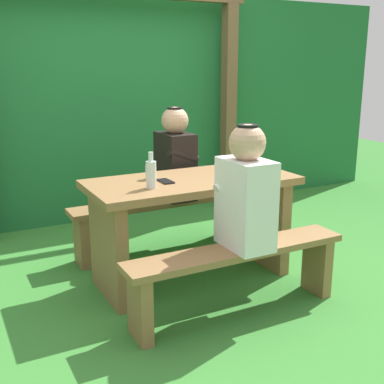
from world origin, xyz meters
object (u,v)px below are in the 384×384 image
object	(u,v)px
picnic_table	(192,211)
person_black_coat	(175,157)
bottle_left	(151,174)
cell_phone	(166,181)
drinking_glass	(150,172)
bench_far	(158,215)
bench_near	(237,266)
person_white_shirt	(246,192)

from	to	relation	value
picnic_table	person_black_coat	world-z (taller)	person_black_coat
bottle_left	cell_phone	distance (m)	0.20
drinking_glass	bottle_left	world-z (taller)	bottle_left
picnic_table	cell_phone	size ratio (longest dim) A/B	10.00
drinking_glass	cell_phone	bearing A→B (deg)	-66.63
bench_far	bench_near	bearing A→B (deg)	-90.00
person_black_coat	bench_near	bearing A→B (deg)	-97.69
person_black_coat	cell_phone	world-z (taller)	person_black_coat
bench_far	person_white_shirt	world-z (taller)	person_white_shirt
person_white_shirt	person_black_coat	distance (m)	1.15
drinking_glass	bottle_left	xyz separation A→B (m)	(-0.09, -0.23, 0.05)
bench_far	person_black_coat	distance (m)	0.48
person_black_coat	drinking_glass	distance (m)	0.61
bottle_left	drinking_glass	bearing A→B (deg)	68.44
person_black_coat	drinking_glass	xyz separation A→B (m)	(-0.41, -0.46, 0.01)
bench_near	bottle_left	world-z (taller)	bottle_left
bench_near	cell_phone	distance (m)	0.73
drinking_glass	bottle_left	bearing A→B (deg)	-111.56
cell_phone	person_black_coat	bearing A→B (deg)	57.92
bench_near	drinking_glass	distance (m)	0.87
bench_far	bottle_left	xyz separation A→B (m)	(-0.34, -0.69, 0.51)
bench_far	cell_phone	size ratio (longest dim) A/B	10.00
person_black_coat	drinking_glass	size ratio (longest dim) A/B	7.80
bench_far	person_black_coat	bearing A→B (deg)	-1.23
person_white_shirt	drinking_glass	xyz separation A→B (m)	(-0.30, 0.69, 0.01)
picnic_table	bottle_left	distance (m)	0.48
picnic_table	person_black_coat	size ratio (longest dim) A/B	1.95
bench_near	bottle_left	size ratio (longest dim) A/B	6.19
cell_phone	bottle_left	bearing A→B (deg)	-144.89
picnic_table	drinking_glass	bearing A→B (deg)	155.43
picnic_table	bench_near	size ratio (longest dim) A/B	1.00
person_black_coat	cell_phone	distance (m)	0.68
picnic_table	cell_phone	xyz separation A→B (m)	(-0.20, -0.01, 0.23)
bench_far	cell_phone	world-z (taller)	cell_phone
person_white_shirt	drinking_glass	size ratio (longest dim) A/B	7.80
bottle_left	bench_far	bearing A→B (deg)	63.52
person_white_shirt	cell_phone	world-z (taller)	person_white_shirt
bench_near	person_white_shirt	xyz separation A→B (m)	(0.04, 0.00, 0.45)
picnic_table	person_white_shirt	xyz separation A→B (m)	(0.04, -0.57, 0.26)
person_white_shirt	bottle_left	size ratio (longest dim) A/B	3.18
drinking_glass	person_white_shirt	bearing A→B (deg)	-66.61
person_white_shirt	bottle_left	distance (m)	0.60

